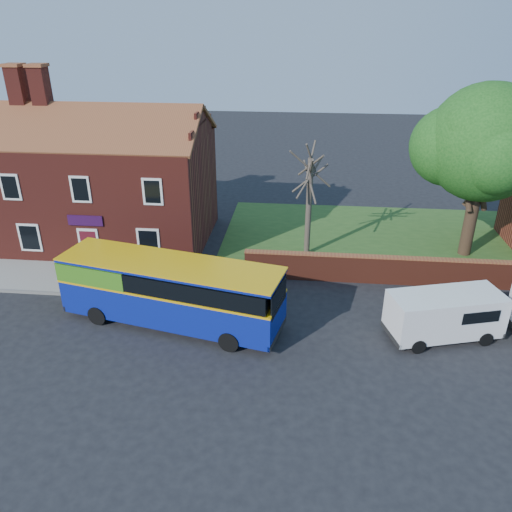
# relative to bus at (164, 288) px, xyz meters

# --- Properties ---
(ground) EXTENTS (120.00, 120.00, 0.00)m
(ground) POSITION_rel_bus_xyz_m (1.13, -2.14, -1.79)
(ground) COLOR black
(ground) RESTS_ON ground
(pavement) EXTENTS (18.00, 3.50, 0.12)m
(pavement) POSITION_rel_bus_xyz_m (-5.87, 3.61, -1.73)
(pavement) COLOR gray
(pavement) RESTS_ON ground
(kerb) EXTENTS (18.00, 0.15, 0.14)m
(kerb) POSITION_rel_bus_xyz_m (-5.87, 1.86, -1.72)
(kerb) COLOR slate
(kerb) RESTS_ON ground
(grass_strip) EXTENTS (26.00, 12.00, 0.04)m
(grass_strip) POSITION_rel_bus_xyz_m (14.13, 10.86, -1.77)
(grass_strip) COLOR #426B28
(grass_strip) RESTS_ON ground
(shop_building) EXTENTS (12.30, 8.13, 10.50)m
(shop_building) POSITION_rel_bus_xyz_m (-5.89, 9.36, 1.63)
(shop_building) COLOR maroon
(shop_building) RESTS_ON ground
(boundary_wall) EXTENTS (22.00, 0.38, 1.60)m
(boundary_wall) POSITION_rel_bus_xyz_m (14.13, 4.86, -0.97)
(boundary_wall) COLOR maroon
(boundary_wall) RESTS_ON ground
(bus) EXTENTS (10.65, 4.81, 3.15)m
(bus) POSITION_rel_bus_xyz_m (0.00, 0.00, 0.00)
(bus) COLOR navy
(bus) RESTS_ON ground
(van_near) EXTENTS (5.28, 3.24, 2.16)m
(van_near) POSITION_rel_bus_xyz_m (12.62, 0.01, -0.57)
(van_near) COLOR white
(van_near) RESTS_ON ground
(large_tree) EXTENTS (8.23, 6.51, 10.03)m
(large_tree) POSITION_rel_bus_xyz_m (16.11, 9.27, 4.78)
(large_tree) COLOR black
(large_tree) RESTS_ON ground
(bare_tree) EXTENTS (2.42, 2.89, 6.47)m
(bare_tree) POSITION_rel_bus_xyz_m (6.50, 8.13, 1.53)
(bare_tree) COLOR #4C4238
(bare_tree) RESTS_ON ground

